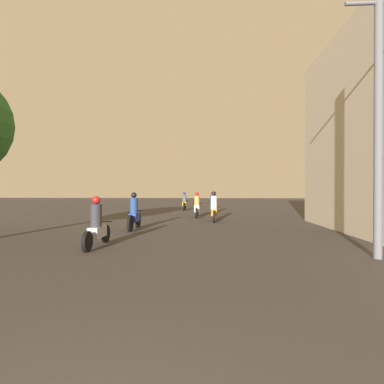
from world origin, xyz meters
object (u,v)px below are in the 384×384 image
at_px(motorcycle_green, 212,204).
at_px(motorcycle_yellow, 185,203).
at_px(motorcycle_white, 197,207).
at_px(utility_pole_near, 378,114).
at_px(motorcycle_silver, 97,227).
at_px(motorcycle_orange, 214,209).
at_px(motorcycle_blue, 134,215).

bearing_deg(motorcycle_green, motorcycle_yellow, 131.22).
xyz_separation_m(motorcycle_white, utility_pole_near, (4.91, -10.88, 2.90)).
bearing_deg(motorcycle_silver, motorcycle_yellow, 79.59).
distance_m(motorcycle_orange, utility_pole_near, 9.72).
relative_size(motorcycle_silver, motorcycle_white, 0.96).
bearing_deg(motorcycle_silver, motorcycle_blue, 82.15).
bearing_deg(motorcycle_blue, motorcycle_orange, 54.04).
relative_size(motorcycle_blue, motorcycle_green, 1.01).
distance_m(motorcycle_silver, motorcycle_green, 13.54).
distance_m(motorcycle_blue, motorcycle_white, 6.41).
bearing_deg(motorcycle_yellow, utility_pole_near, -70.19).
relative_size(motorcycle_white, motorcycle_yellow, 1.00).
relative_size(motorcycle_white, utility_pole_near, 0.31).
height_order(motorcycle_silver, motorcycle_orange, motorcycle_orange).
xyz_separation_m(motorcycle_silver, motorcycle_blue, (0.12, 3.90, 0.03)).
xyz_separation_m(motorcycle_silver, motorcycle_white, (2.53, 9.84, 0.03)).
bearing_deg(utility_pole_near, motorcycle_silver, 172.05).
relative_size(motorcycle_silver, motorcycle_green, 1.03).
xyz_separation_m(motorcycle_green, motorcycle_yellow, (-2.30, 3.20, -0.02)).
relative_size(motorcycle_blue, motorcycle_orange, 1.02).
relative_size(motorcycle_silver, motorcycle_orange, 1.03).
xyz_separation_m(motorcycle_orange, motorcycle_green, (-0.03, 5.69, -0.02)).
distance_m(motorcycle_silver, motorcycle_blue, 3.90).
bearing_deg(motorcycle_white, motorcycle_blue, -110.53).
xyz_separation_m(motorcycle_white, motorcycle_green, (0.99, 3.24, -0.01)).
distance_m(motorcycle_blue, utility_pole_near, 9.29).
bearing_deg(motorcycle_white, motorcycle_orange, -66.04).
distance_m(motorcycle_blue, motorcycle_orange, 4.88).
height_order(motorcycle_silver, motorcycle_white, motorcycle_white).
relative_size(motorcycle_silver, motorcycle_yellow, 0.96).
xyz_separation_m(motorcycle_blue, utility_pole_near, (7.32, -4.94, 2.90)).
distance_m(motorcycle_silver, motorcycle_white, 10.16).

